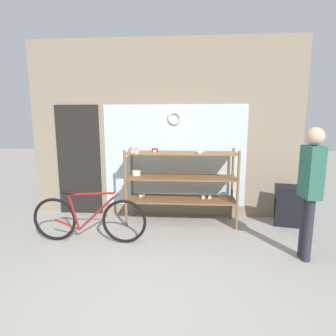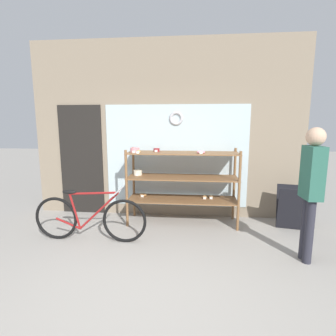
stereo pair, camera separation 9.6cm
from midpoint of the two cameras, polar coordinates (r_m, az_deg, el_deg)
The scene contains 6 objects.
ground_plane at distance 3.08m, azimuth -4.84°, elevation -25.16°, with size 30.00×30.00×0.00m, color gray.
storefront_facade at distance 4.94m, azimuth -0.50°, elevation 7.69°, with size 5.05×0.13×3.27m.
display_case at distance 4.58m, azimuth 3.15°, elevation -1.99°, with size 1.91×0.58×1.34m.
bicycle at distance 4.15m, azimuth -16.12°, elevation -10.41°, with size 1.73×0.46×0.79m.
sandwich_board at distance 4.89m, azimuth 25.94°, elevation -7.82°, with size 0.53×0.46×0.72m.
pedestrian at distance 3.72m, azimuth 29.41°, elevation -3.07°, with size 0.22×0.32×1.71m.
Camera 2 is at (0.53, -2.48, 1.75)m, focal length 28.00 mm.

